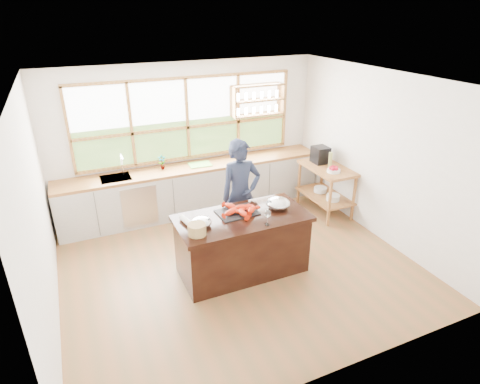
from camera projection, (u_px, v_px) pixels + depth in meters
ground_plane at (237, 263)px, 6.08m from camera, size 5.00×5.00×0.00m
room_shell at (224, 143)px, 5.78m from camera, size 5.02×4.52×2.71m
back_counter at (194, 188)px, 7.49m from camera, size 4.90×0.63×0.90m
right_shelf_unit at (326, 182)px, 7.37m from camera, size 0.62×1.10×0.90m
island at (242, 244)px, 5.73m from camera, size 1.85×0.90×0.90m
cook at (241, 195)px, 6.20m from camera, size 0.66×0.44×1.77m
potted_plant at (162, 162)px, 7.10m from camera, size 0.15×0.11×0.27m
cutting_board at (200, 164)px, 7.35m from camera, size 0.42×0.33×0.01m
espresso_machine at (320, 155)px, 7.40m from camera, size 0.27×0.29×0.31m
wine_bottle at (330, 160)px, 7.22m from camera, size 0.08×0.08×0.27m
fruit_bowl at (334, 170)px, 7.01m from camera, size 0.24×0.24×0.11m
slate_board at (237, 212)px, 5.63m from camera, size 0.57×0.43×0.02m
lobster_pile at (239, 210)px, 5.59m from camera, size 0.52×0.48×0.08m
mixing_bowl_left at (201, 222)px, 5.27m from camera, size 0.27×0.27×0.13m
mixing_bowl_right at (278, 203)px, 5.75m from camera, size 0.34×0.34×0.16m
wine_glass at (268, 214)px, 5.26m from camera, size 0.08×0.08×0.22m
wicker_basket at (197, 229)px, 5.07m from camera, size 0.23×0.23×0.15m
parchment_roll at (187, 221)px, 5.34m from camera, size 0.13×0.31×0.08m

